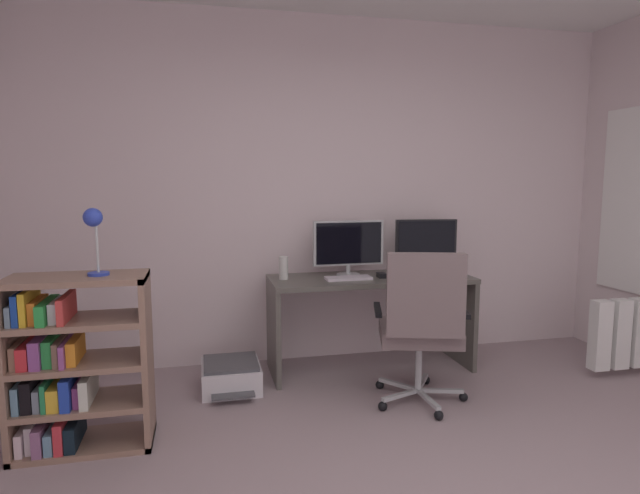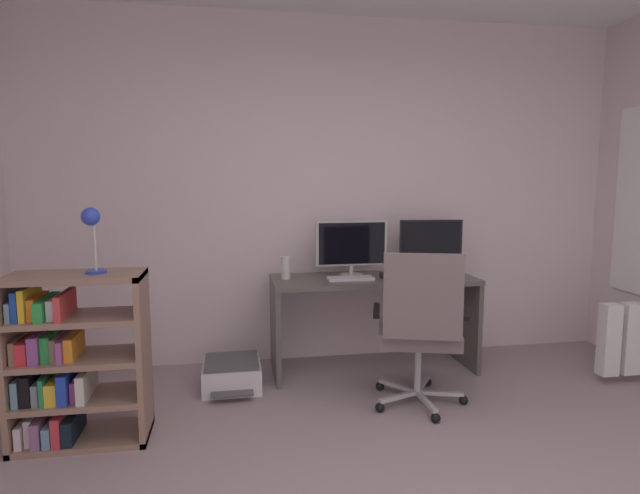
{
  "view_description": "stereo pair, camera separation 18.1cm",
  "coord_description": "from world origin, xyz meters",
  "px_view_note": "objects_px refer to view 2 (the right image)",
  "views": [
    {
      "loc": [
        -0.97,
        -1.58,
        1.46
      ],
      "look_at": [
        -0.19,
        1.87,
        1.0
      ],
      "focal_mm": 29.53,
      "sensor_mm": 36.0,
      "label": 1
    },
    {
      "loc": [
        -0.79,
        -1.62,
        1.46
      ],
      "look_at": [
        -0.19,
        1.87,
        1.0
      ],
      "focal_mm": 29.53,
      "sensor_mm": 36.0,
      "label": 2
    }
  ],
  "objects_px": {
    "computer_mouse": "(384,276)",
    "office_chair": "(420,324)",
    "keyboard": "(350,278)",
    "monitor_secondary": "(431,242)",
    "printer": "(232,374)",
    "desk_lamp": "(92,227)",
    "desk": "(373,301)",
    "bookshelf": "(68,363)",
    "desktop_speaker": "(286,268)",
    "monitor_main": "(352,245)"
  },
  "relations": [
    {
      "from": "monitor_secondary",
      "to": "office_chair",
      "type": "xyz_separation_m",
      "value": [
        -0.39,
        -0.83,
        -0.42
      ]
    },
    {
      "from": "keyboard",
      "to": "desk_lamp",
      "type": "height_order",
      "value": "desk_lamp"
    },
    {
      "from": "desktop_speaker",
      "to": "desk_lamp",
      "type": "height_order",
      "value": "desk_lamp"
    },
    {
      "from": "monitor_main",
      "to": "computer_mouse",
      "type": "height_order",
      "value": "monitor_main"
    },
    {
      "from": "desk",
      "to": "monitor_main",
      "type": "bearing_deg",
      "value": 148.49
    },
    {
      "from": "monitor_main",
      "to": "office_chair",
      "type": "bearing_deg",
      "value": -73.16
    },
    {
      "from": "desk",
      "to": "bookshelf",
      "type": "relative_size",
      "value": 1.61
    },
    {
      "from": "monitor_secondary",
      "to": "office_chair",
      "type": "relative_size",
      "value": 0.48
    },
    {
      "from": "keyboard",
      "to": "desktop_speaker",
      "type": "xyz_separation_m",
      "value": [
        -0.47,
        0.11,
        0.07
      ]
    },
    {
      "from": "bookshelf",
      "to": "printer",
      "type": "bearing_deg",
      "value": 34.88
    },
    {
      "from": "desktop_speaker",
      "to": "printer",
      "type": "relative_size",
      "value": 0.34
    },
    {
      "from": "keyboard",
      "to": "printer",
      "type": "distance_m",
      "value": 1.09
    },
    {
      "from": "keyboard",
      "to": "computer_mouse",
      "type": "distance_m",
      "value": 0.27
    },
    {
      "from": "printer",
      "to": "desk",
      "type": "bearing_deg",
      "value": 9.42
    },
    {
      "from": "computer_mouse",
      "to": "printer",
      "type": "distance_m",
      "value": 1.32
    },
    {
      "from": "printer",
      "to": "keyboard",
      "type": "bearing_deg",
      "value": 7.08
    },
    {
      "from": "computer_mouse",
      "to": "office_chair",
      "type": "xyz_separation_m",
      "value": [
        0.03,
        -0.69,
        -0.18
      ]
    },
    {
      "from": "desk",
      "to": "printer",
      "type": "height_order",
      "value": "desk"
    },
    {
      "from": "monitor_secondary",
      "to": "desktop_speaker",
      "type": "relative_size",
      "value": 2.9
    },
    {
      "from": "keyboard",
      "to": "desk_lamp",
      "type": "relative_size",
      "value": 0.95
    },
    {
      "from": "monitor_main",
      "to": "monitor_secondary",
      "type": "height_order",
      "value": "monitor_main"
    },
    {
      "from": "keyboard",
      "to": "bookshelf",
      "type": "relative_size",
      "value": 0.36
    },
    {
      "from": "desk",
      "to": "monitor_main",
      "type": "distance_m",
      "value": 0.46
    },
    {
      "from": "bookshelf",
      "to": "monitor_secondary",
      "type": "bearing_deg",
      "value": 19.98
    },
    {
      "from": "printer",
      "to": "monitor_secondary",
      "type": "bearing_deg",
      "value": 9.82
    },
    {
      "from": "desk_lamp",
      "to": "keyboard",
      "type": "bearing_deg",
      "value": 24.47
    },
    {
      "from": "keyboard",
      "to": "desktop_speaker",
      "type": "bearing_deg",
      "value": 165.66
    },
    {
      "from": "monitor_main",
      "to": "computer_mouse",
      "type": "distance_m",
      "value": 0.34
    },
    {
      "from": "desk",
      "to": "monitor_secondary",
      "type": "height_order",
      "value": "monitor_secondary"
    },
    {
      "from": "computer_mouse",
      "to": "office_chair",
      "type": "height_order",
      "value": "office_chair"
    },
    {
      "from": "desk",
      "to": "bookshelf",
      "type": "height_order",
      "value": "bookshelf"
    },
    {
      "from": "office_chair",
      "to": "desk_lamp",
      "type": "height_order",
      "value": "desk_lamp"
    },
    {
      "from": "desk",
      "to": "computer_mouse",
      "type": "xyz_separation_m",
      "value": [
        0.07,
        -0.04,
        0.2
      ]
    },
    {
      "from": "computer_mouse",
      "to": "desktop_speaker",
      "type": "bearing_deg",
      "value": 177.9
    },
    {
      "from": "desk_lamp",
      "to": "desk",
      "type": "bearing_deg",
      "value": 23.94
    },
    {
      "from": "monitor_secondary",
      "to": "desk_lamp",
      "type": "bearing_deg",
      "value": -158.71
    },
    {
      "from": "keyboard",
      "to": "office_chair",
      "type": "relative_size",
      "value": 0.33
    },
    {
      "from": "monitor_main",
      "to": "bookshelf",
      "type": "bearing_deg",
      "value": -153.82
    },
    {
      "from": "monitor_secondary",
      "to": "printer",
      "type": "xyz_separation_m",
      "value": [
        -1.56,
        -0.27,
        -0.88
      ]
    },
    {
      "from": "desk",
      "to": "desk_lamp",
      "type": "bearing_deg",
      "value": -156.06
    },
    {
      "from": "desktop_speaker",
      "to": "office_chair",
      "type": "distance_m",
      "value": 1.12
    },
    {
      "from": "desk",
      "to": "office_chair",
      "type": "height_order",
      "value": "office_chair"
    },
    {
      "from": "monitor_secondary",
      "to": "desktop_speaker",
      "type": "xyz_separation_m",
      "value": [
        -1.15,
        -0.05,
        -0.17
      ]
    },
    {
      "from": "monitor_main",
      "to": "printer",
      "type": "distance_m",
      "value": 1.29
    },
    {
      "from": "desktop_speaker",
      "to": "desk_lamp",
      "type": "distance_m",
      "value": 1.47
    },
    {
      "from": "desk",
      "to": "office_chair",
      "type": "distance_m",
      "value": 0.74
    },
    {
      "from": "keyboard",
      "to": "computer_mouse",
      "type": "xyz_separation_m",
      "value": [
        0.27,
        0.02,
        0.01
      ]
    },
    {
      "from": "bookshelf",
      "to": "printer",
      "type": "relative_size",
      "value": 1.92
    },
    {
      "from": "monitor_main",
      "to": "keyboard",
      "type": "distance_m",
      "value": 0.28
    },
    {
      "from": "computer_mouse",
      "to": "bookshelf",
      "type": "bearing_deg",
      "value": -154.81
    }
  ]
}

